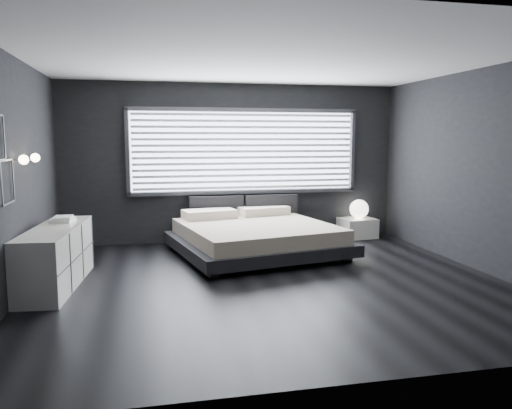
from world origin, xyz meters
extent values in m
plane|color=black|center=(0.00, 0.00, 0.00)|extent=(6.00, 6.00, 0.00)
plane|color=silver|center=(0.00, 0.00, 2.80)|extent=(6.00, 6.00, 0.00)
cube|color=black|center=(0.00, 2.75, 1.40)|extent=(6.00, 0.04, 2.80)
cube|color=black|center=(0.00, -2.75, 1.40)|extent=(6.00, 0.04, 2.80)
cube|color=black|center=(-3.00, 0.00, 1.40)|extent=(0.04, 5.50, 2.80)
cube|color=black|center=(3.00, 0.00, 1.40)|extent=(0.04, 5.50, 2.80)
cube|color=white|center=(0.20, 2.73, 1.61)|extent=(4.00, 0.02, 1.38)
cube|color=#47474C|center=(-1.84, 2.70, 1.61)|extent=(0.06, 0.08, 1.48)
cube|color=#47474C|center=(2.24, 2.70, 1.61)|extent=(0.06, 0.08, 1.48)
cube|color=#47474C|center=(0.20, 2.70, 2.34)|extent=(4.14, 0.08, 0.06)
cube|color=#47474C|center=(0.20, 2.70, 0.88)|extent=(4.14, 0.08, 0.06)
cube|color=silver|center=(0.20, 2.67, 1.61)|extent=(3.94, 0.03, 1.32)
cube|color=black|center=(-0.34, 2.64, 0.57)|extent=(0.96, 0.16, 0.52)
cube|color=black|center=(0.66, 2.64, 0.57)|extent=(0.96, 0.16, 0.52)
cylinder|color=silver|center=(-2.95, 0.05, 1.60)|extent=(0.10, 0.02, 0.02)
sphere|color=#FFE5B7|center=(-2.88, 0.05, 1.60)|extent=(0.11, 0.11, 0.11)
cylinder|color=silver|center=(-2.95, 0.65, 1.60)|extent=(0.10, 0.02, 0.02)
sphere|color=#FFE5B7|center=(-2.88, 0.65, 1.60)|extent=(0.11, 0.11, 0.11)
cube|color=#47474C|center=(-2.98, -0.32, 1.85)|extent=(0.01, 0.02, 0.46)
cube|color=#47474C|center=(-2.98, -0.30, 1.61)|extent=(0.01, 0.46, 0.02)
cube|color=#47474C|center=(-2.98, -0.30, 1.15)|extent=(0.01, 0.46, 0.02)
cube|color=#47474C|center=(-2.98, -0.07, 1.38)|extent=(0.01, 0.02, 0.46)
cube|color=#47474C|center=(-2.98, -0.53, 1.38)|extent=(0.01, 0.02, 0.46)
cube|color=black|center=(-0.68, 0.41, 0.04)|extent=(0.16, 0.16, 0.09)
cube|color=black|center=(1.39, 0.84, 0.04)|extent=(0.16, 0.16, 0.09)
cube|color=black|center=(-1.06, 2.26, 0.04)|extent=(0.16, 0.16, 0.09)
cube|color=black|center=(1.01, 2.69, 0.04)|extent=(0.16, 0.16, 0.09)
cube|color=black|center=(0.16, 1.55, 0.18)|extent=(2.88, 2.79, 0.18)
cube|color=#BAAB92|center=(0.16, 1.55, 0.38)|extent=(2.58, 2.58, 0.22)
cube|color=silver|center=(-0.50, 2.30, 0.56)|extent=(0.95, 0.63, 0.14)
cube|color=silver|center=(0.48, 2.50, 0.56)|extent=(0.95, 0.63, 0.14)
cube|color=white|center=(2.29, 2.50, 0.18)|extent=(0.67, 0.58, 0.36)
sphere|color=white|center=(2.32, 2.50, 0.54)|extent=(0.35, 0.35, 0.35)
cube|color=white|center=(-2.65, 0.40, 0.37)|extent=(0.69, 1.91, 0.75)
cube|color=#47474C|center=(-2.39, 0.37, 0.37)|extent=(0.18, 1.84, 0.73)
cube|color=white|center=(-2.63, 0.85, 0.77)|extent=(0.30, 0.38, 0.04)
cube|color=white|center=(-2.62, 0.83, 0.80)|extent=(0.23, 0.31, 0.03)
camera|label=1|loc=(-1.49, -6.07, 1.84)|focal=35.00mm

